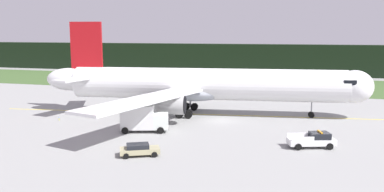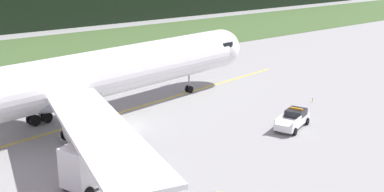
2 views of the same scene
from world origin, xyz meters
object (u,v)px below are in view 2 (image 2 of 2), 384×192
object	(u,v)px
airliner	(74,81)
apron_cone	(291,114)
ops_pickup_truck	(293,119)
catering_truck	(97,161)

from	to	relation	value
airliner	apron_cone	size ratio (longest dim) A/B	79.23
ops_pickup_truck	apron_cone	size ratio (longest dim) A/B	8.54
ops_pickup_truck	catering_truck	world-z (taller)	catering_truck
airliner	catering_truck	world-z (taller)	airliner
airliner	catering_truck	bearing A→B (deg)	-109.56
apron_cone	ops_pickup_truck	bearing A→B (deg)	-136.89
catering_truck	apron_cone	world-z (taller)	catering_truck
apron_cone	airliner	bearing A→B (deg)	147.27
airliner	ops_pickup_truck	xyz separation A→B (m)	(17.10, -14.80, -3.94)
ops_pickup_truck	apron_cone	distance (m)	3.35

